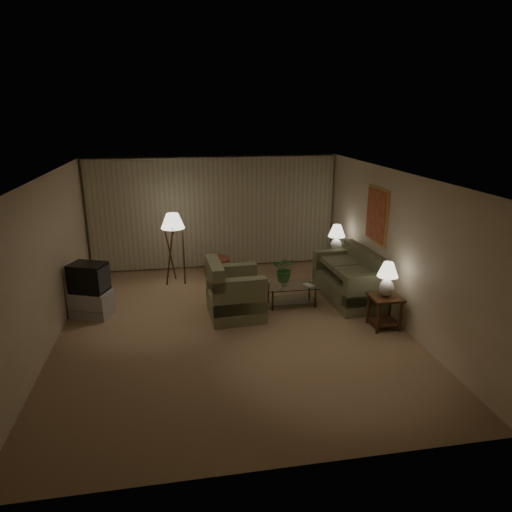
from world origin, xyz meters
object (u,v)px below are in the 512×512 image
Objects in this scene: sofa at (349,280)px; floor_lamp at (174,247)px; side_table_near at (385,306)px; tv_cabinet at (92,304)px; table_lamp_near at (387,276)px; ottoman at (217,266)px; armchair at (236,294)px; table_lamp_far at (337,236)px; vase at (285,282)px; coffee_table at (292,292)px; side_table_far at (335,262)px; crt_tv at (88,278)px.

floor_lamp reaches higher than sofa.
tv_cabinet is at bearing 164.96° from side_table_near.
table_lamp_near is 1.05× the size of ottoman.
sofa is 1.36m from side_table_near.
table_lamp_far is (2.53, 1.65, 0.56)m from armchair.
table_lamp_far is at bearing 90.00° from table_lamp_near.
vase is (1.14, -2.09, 0.29)m from ottoman.
sofa is 13.19× the size of vase.
tv_cabinet is at bearing 177.71° from vase.
vase is (1.01, 0.30, 0.05)m from armchair.
coffee_table is at bearing -0.00° from vase.
table_lamp_near is at bearing -90.00° from side_table_far.
side_table_far is at bearing 169.78° from sofa.
floor_lamp reaches higher than armchair.
armchair is 1.21m from coffee_table.
table_lamp_far is at bearing -60.10° from armchair.
sofa is 1.39m from table_lamp_far.
coffee_table is 1.19× the size of tv_cabinet.
sofa is 1.68× the size of armchair.
armchair is 2.29m from floor_lamp.
crt_tv is 3.25m from ottoman.
crt_tv is 1.27× the size of ottoman.
floor_lamp reaches higher than table_lamp_far.
crt_tv is at bearing -166.98° from side_table_far.
side_table_near reaches higher than vase.
floor_lamp is (-3.64, 0.31, -0.16)m from table_lamp_far.
sofa is at bearing 96.34° from side_table_near.
armchair is at bearing -86.84° from ottoman.
ottoman is (-2.66, 3.34, -0.77)m from table_lamp_near.
table_lamp_near reaches higher than coffee_table.
sofa is 3.07× the size of table_lamp_near.
table_lamp_near is 0.39× the size of floor_lamp.
vase is (-1.52, 1.25, -0.48)m from table_lamp_near.
crt_tv reaches higher than vase.
table_lamp_far reaches higher than ottoman.
table_lamp_far is 5.34m from crt_tv.
crt_tv is (-3.83, 0.15, 0.49)m from coffee_table.
tv_cabinet is (-3.83, 0.15, -0.03)m from coffee_table.
floor_lamp is at bearing 141.29° from table_lamp_near.
vase reaches higher than tv_cabinet.
vase is (3.68, -0.15, 0.24)m from tv_cabinet.
sofa is 3.21m from ottoman.
table_lamp_far reaches higher than sofa.
coffee_table is (-1.37, -1.35, -0.72)m from table_lamp_far.
vase is at bearing -138.39° from table_lamp_far.
coffee_table is at bearing -58.26° from ottoman.
armchair is at bearing -165.56° from coffee_table.
table_lamp_far reaches higher than armchair.
table_lamp_far is (0.00, -0.00, 0.60)m from side_table_far.
side_table_far is at bearing -4.93° from floor_lamp.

